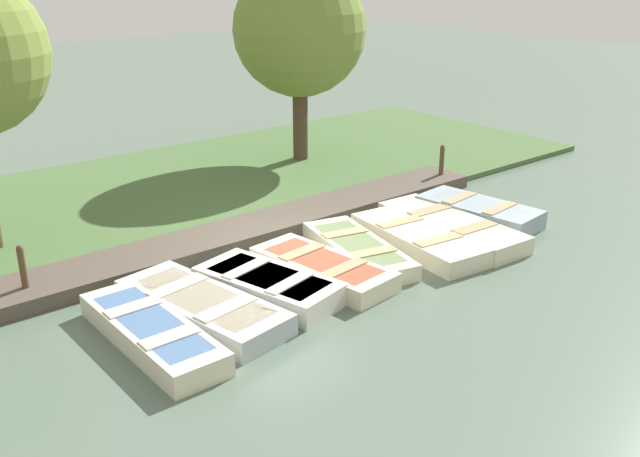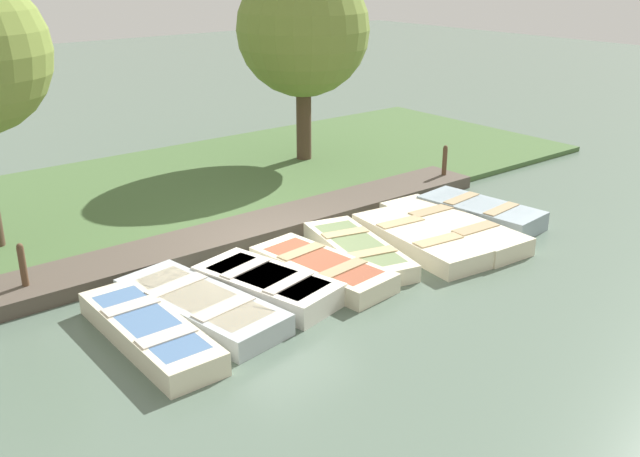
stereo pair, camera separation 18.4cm
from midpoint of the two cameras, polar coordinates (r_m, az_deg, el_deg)
ground_plane at (r=14.34m, az=-2.47°, el=-2.29°), size 80.00×80.00×0.00m
shore_bank at (r=18.34m, az=-11.78°, el=2.79°), size 8.00×24.00×0.14m
dock_walkway at (r=15.31m, az=-5.46°, el=-0.22°), size 1.32×12.93×0.30m
rowboat_0 at (r=11.50m, az=-13.05°, el=-7.99°), size 3.24×0.98×0.40m
rowboat_1 at (r=12.12m, az=-9.13°, el=-6.11°), size 3.41×1.72×0.40m
rowboat_2 at (r=12.66m, az=-3.82°, el=-4.54°), size 2.84×1.77×0.44m
rowboat_3 at (r=13.35m, az=0.54°, el=-3.21°), size 2.99×1.44×0.39m
rowboat_4 at (r=14.23m, az=3.43°, el=-1.73°), size 3.16×1.74×0.36m
rowboat_5 at (r=14.83m, az=8.24°, el=-0.86°), size 3.29×1.52×0.40m
rowboat_6 at (r=15.60m, az=10.87°, el=0.10°), size 3.57×1.39×0.40m
rowboat_7 at (r=16.59m, az=13.02°, el=1.28°), size 2.88×1.48×0.44m
mooring_post_near at (r=13.32m, az=-22.25°, el=-3.25°), size 0.12×0.12×1.09m
mooring_post_far at (r=18.93m, az=10.20°, el=4.99°), size 0.12×0.12×1.09m
park_tree_left at (r=20.20m, az=-1.09°, el=15.58°), size 3.66×3.66×5.61m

